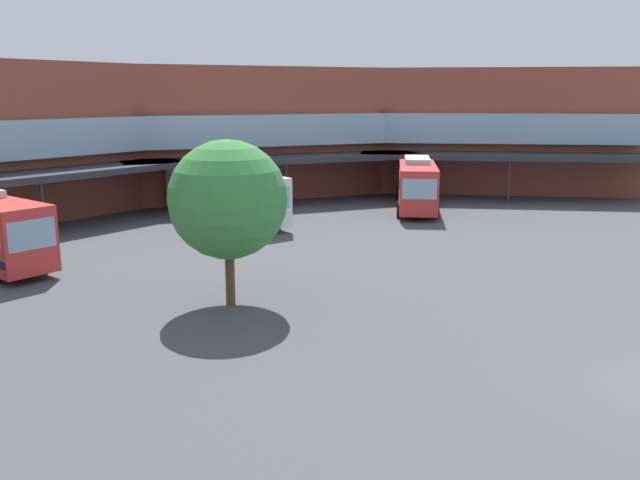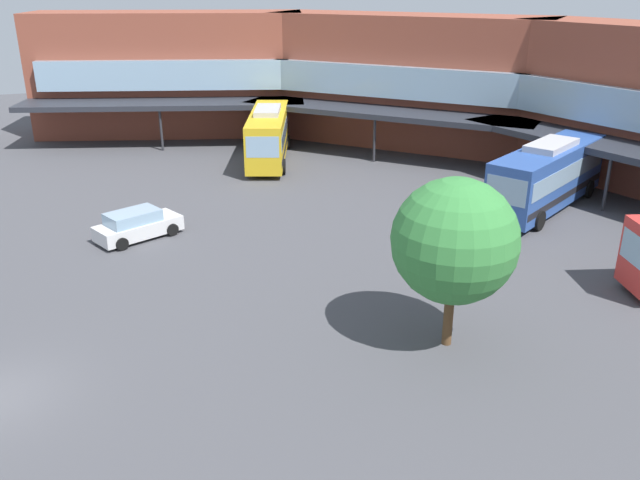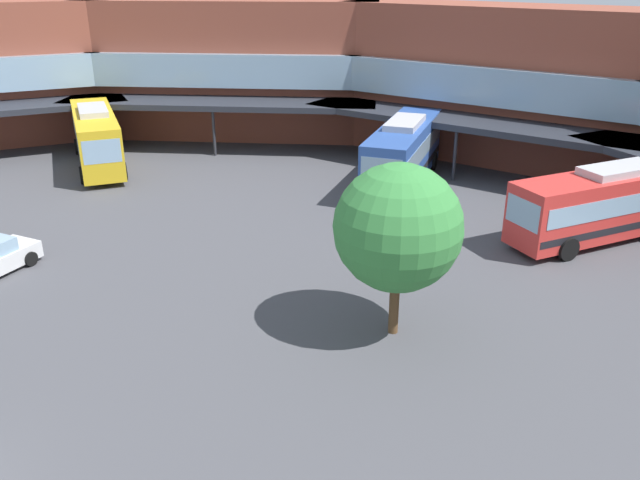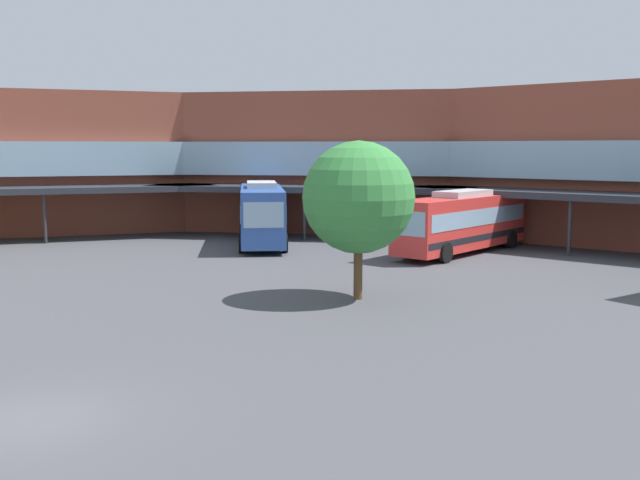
{
  "view_description": "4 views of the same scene",
  "coord_description": "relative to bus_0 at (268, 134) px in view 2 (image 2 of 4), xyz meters",
  "views": [
    {
      "loc": [
        -19.56,
        2.52,
        8.07
      ],
      "look_at": [
        2.5,
        12.02,
        2.76
      ],
      "focal_mm": 37.31,
      "sensor_mm": 36.0,
      "label": 1
    },
    {
      "loc": [
        20.44,
        3.97,
        12.8
      ],
      "look_at": [
        -2.85,
        12.16,
        2.85
      ],
      "focal_mm": 36.89,
      "sensor_mm": 36.0,
      "label": 2
    },
    {
      "loc": [
        15.99,
        -0.13,
        12.6
      ],
      "look_at": [
        -2.33,
        15.56,
        2.33
      ],
      "focal_mm": 36.76,
      "sensor_mm": 36.0,
      "label": 3
    },
    {
      "loc": [
        12.61,
        -11.8,
        6.13
      ],
      "look_at": [
        1.81,
        11.87,
        2.84
      ],
      "focal_mm": 41.15,
      "sensor_mm": 36.0,
      "label": 4
    }
  ],
  "objects": [
    {
      "name": "bus_0",
      "position": [
        0.0,
        0.0,
        0.0
      ],
      "size": [
        10.87,
        5.85,
        3.93
      ],
      "rotation": [
        0.0,
        0.0,
        5.95
      ],
      "color": "gold",
      "rests_on": "ground"
    },
    {
      "name": "bus_1",
      "position": [
        15.77,
        12.52,
        0.03
      ],
      "size": [
        7.7,
        10.73,
        3.99
      ],
      "rotation": [
        0.0,
        0.0,
        5.24
      ],
      "color": "#2D519E",
      "rests_on": "ground"
    },
    {
      "name": "parked_car",
      "position": [
        12.77,
        -10.58,
        -1.25
      ],
      "size": [
        3.43,
        4.75,
        1.53
      ],
      "rotation": [
        0.0,
        0.0,
        1.99
      ],
      "color": "silver",
      "rests_on": "ground"
    },
    {
      "name": "plaza_tree",
      "position": [
        27.53,
        -0.64,
        2.15
      ],
      "size": [
        4.53,
        4.53,
        6.42
      ],
      "color": "brown",
      "rests_on": "ground"
    }
  ]
}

